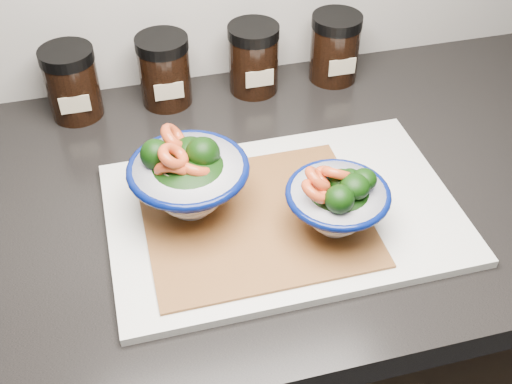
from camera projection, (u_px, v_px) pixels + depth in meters
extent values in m
cube|color=black|center=(257.00, 374.00, 1.20)|extent=(3.43, 0.58, 0.86)
cube|color=black|center=(258.00, 198.00, 0.90)|extent=(3.50, 0.60, 0.04)
cube|color=silver|center=(283.00, 213.00, 0.84)|extent=(0.45, 0.30, 0.01)
cube|color=#9F652F|center=(256.00, 219.00, 0.82)|extent=(0.28, 0.24, 0.00)
cylinder|color=white|center=(191.00, 203.00, 0.83)|extent=(0.05, 0.05, 0.01)
ellipsoid|color=white|center=(190.00, 194.00, 0.82)|extent=(0.08, 0.08, 0.04)
torus|color=#04104A|center=(188.00, 169.00, 0.79)|extent=(0.15, 0.15, 0.01)
torus|color=#04104A|center=(189.00, 178.00, 0.80)|extent=(0.13, 0.13, 0.00)
ellipsoid|color=black|center=(189.00, 175.00, 0.79)|extent=(0.11, 0.11, 0.05)
ellipsoid|color=black|center=(202.00, 153.00, 0.79)|extent=(0.04, 0.04, 0.04)
cylinder|color=#477233|center=(203.00, 162.00, 0.80)|extent=(0.01, 0.01, 0.03)
ellipsoid|color=black|center=(190.00, 153.00, 0.80)|extent=(0.05, 0.05, 0.04)
cylinder|color=#477233|center=(191.00, 162.00, 0.81)|extent=(0.02, 0.02, 0.03)
ellipsoid|color=black|center=(204.00, 154.00, 0.79)|extent=(0.04, 0.04, 0.04)
cylinder|color=#477233|center=(205.00, 162.00, 0.80)|extent=(0.02, 0.02, 0.03)
ellipsoid|color=black|center=(155.00, 154.00, 0.78)|extent=(0.04, 0.04, 0.04)
cylinder|color=#477233|center=(156.00, 163.00, 0.79)|extent=(0.02, 0.02, 0.03)
torus|color=#D04C27|center=(172.00, 172.00, 0.77)|extent=(0.05, 0.04, 0.05)
torus|color=#D04C27|center=(194.00, 168.00, 0.78)|extent=(0.06, 0.06, 0.04)
torus|color=#D04C27|center=(173.00, 156.00, 0.76)|extent=(0.06, 0.06, 0.05)
torus|color=#D04C27|center=(173.00, 137.00, 0.80)|extent=(0.04, 0.05, 0.05)
cylinder|color=#CCBC8E|center=(172.00, 172.00, 0.77)|extent=(0.02, 0.02, 0.01)
cylinder|color=white|center=(335.00, 223.00, 0.80)|extent=(0.04, 0.04, 0.01)
ellipsoid|color=white|center=(336.00, 215.00, 0.79)|extent=(0.07, 0.07, 0.03)
torus|color=#04104A|center=(338.00, 194.00, 0.77)|extent=(0.13, 0.13, 0.01)
torus|color=#04104A|center=(337.00, 202.00, 0.78)|extent=(0.11, 0.11, 0.00)
ellipsoid|color=black|center=(337.00, 199.00, 0.77)|extent=(0.09, 0.09, 0.04)
ellipsoid|color=black|center=(364.00, 179.00, 0.76)|extent=(0.03, 0.03, 0.02)
cylinder|color=#477233|center=(363.00, 186.00, 0.77)|extent=(0.01, 0.01, 0.02)
ellipsoid|color=black|center=(339.00, 199.00, 0.73)|extent=(0.03, 0.03, 0.03)
cylinder|color=#477233|center=(339.00, 207.00, 0.74)|extent=(0.01, 0.01, 0.02)
ellipsoid|color=black|center=(355.00, 186.00, 0.75)|extent=(0.04, 0.04, 0.03)
cylinder|color=#477233|center=(354.00, 194.00, 0.76)|extent=(0.01, 0.01, 0.02)
ellipsoid|color=black|center=(350.00, 181.00, 0.78)|extent=(0.03, 0.03, 0.03)
cylinder|color=#477233|center=(349.00, 188.00, 0.79)|extent=(0.01, 0.01, 0.02)
ellipsoid|color=black|center=(342.00, 183.00, 0.77)|extent=(0.04, 0.04, 0.03)
cylinder|color=#477233|center=(341.00, 191.00, 0.78)|extent=(0.01, 0.01, 0.02)
torus|color=#D04C27|center=(318.00, 179.00, 0.75)|extent=(0.05, 0.05, 0.05)
torus|color=#D04C27|center=(315.00, 191.00, 0.74)|extent=(0.05, 0.05, 0.04)
torus|color=#D04C27|center=(351.00, 189.00, 0.76)|extent=(0.04, 0.05, 0.04)
torus|color=#D04C27|center=(337.00, 174.00, 0.76)|extent=(0.04, 0.04, 0.04)
torus|color=#D04C27|center=(325.00, 179.00, 0.77)|extent=(0.05, 0.04, 0.05)
cylinder|color=#CCBC8E|center=(336.00, 198.00, 0.75)|extent=(0.02, 0.02, 0.01)
cylinder|color=#CCBC8E|center=(340.00, 178.00, 0.77)|extent=(0.02, 0.02, 0.01)
cylinder|color=black|center=(73.00, 88.00, 0.98)|extent=(0.08, 0.08, 0.09)
cylinder|color=black|center=(66.00, 55.00, 0.94)|extent=(0.08, 0.08, 0.02)
cube|color=#C6B793|center=(75.00, 105.00, 0.95)|extent=(0.05, 0.00, 0.03)
cylinder|color=black|center=(165.00, 75.00, 1.01)|extent=(0.08, 0.08, 0.09)
cylinder|color=black|center=(161.00, 43.00, 0.97)|extent=(0.08, 0.08, 0.02)
cube|color=#C6B793|center=(169.00, 91.00, 0.98)|extent=(0.05, 0.00, 0.03)
cylinder|color=black|center=(254.00, 63.00, 1.03)|extent=(0.08, 0.08, 0.09)
cylinder|color=black|center=(253.00, 32.00, 0.99)|extent=(0.08, 0.08, 0.02)
cube|color=#C6B793|center=(260.00, 79.00, 1.01)|extent=(0.05, 0.00, 0.03)
cylinder|color=black|center=(334.00, 53.00, 1.06)|extent=(0.08, 0.08, 0.09)
cylinder|color=black|center=(337.00, 21.00, 1.02)|extent=(0.08, 0.08, 0.02)
cube|color=#C6B793|center=(342.00, 67.00, 1.03)|extent=(0.04, 0.00, 0.03)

